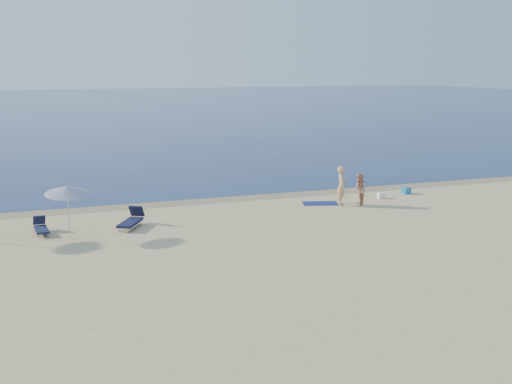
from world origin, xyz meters
The scene contains 11 objects.
ground centered at (0.00, 0.00, 0.00)m, with size 160.00×160.00×0.00m, color tan.
sea centered at (0.00, 100.00, 0.00)m, with size 240.00×160.00×0.01m, color #0B1945.
wet_sand_strip centered at (0.00, 19.40, 0.00)m, with size 240.00×1.60×0.00m, color #847254.
person_left centered at (3.59, 16.13, 0.98)m, with size 0.72×0.47×1.96m, color tan.
person_right centered at (4.44, 15.85, 0.79)m, with size 0.77×0.60×1.58m, color tan.
beach_towel centered at (2.76, 16.81, 0.01)m, with size 1.74×0.96×0.03m, color #101954.
white_bag centered at (6.33, 16.95, 0.14)m, with size 0.32×0.28×0.28m, color silver.
blue_cooler centered at (8.24, 17.53, 0.17)m, with size 0.49×0.35×0.35m, color #216DB5.
umbrella_near centered at (-9.58, 14.35, 1.97)m, with size 1.81×1.84×2.29m.
lounger_left centered at (-10.64, 15.46, 0.24)m, with size 0.62×1.55×0.67m.
lounger_right centered at (-6.95, 15.24, 0.30)m, with size 1.45×1.94×0.83m.
Camera 1 is at (-11.00, -11.76, 6.87)m, focal length 45.00 mm.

